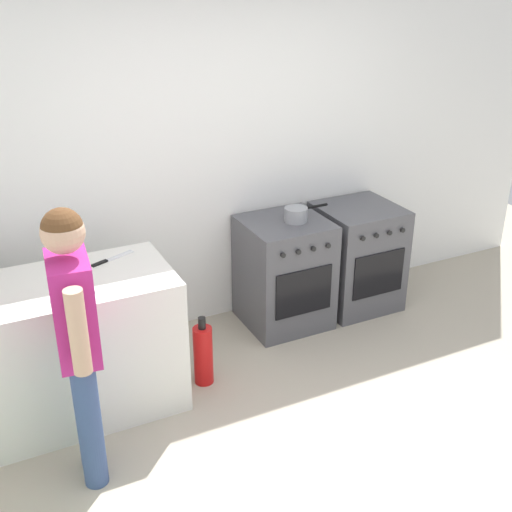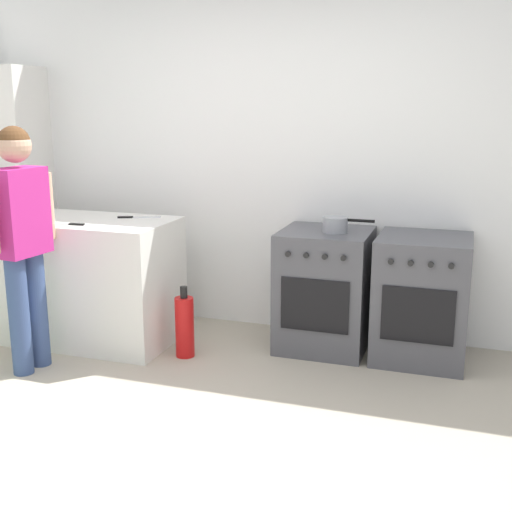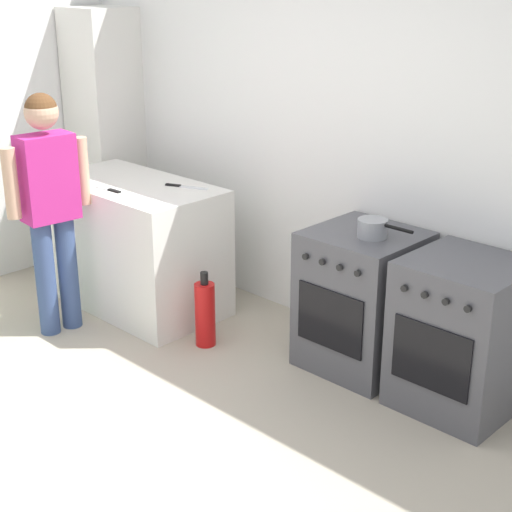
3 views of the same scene
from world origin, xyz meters
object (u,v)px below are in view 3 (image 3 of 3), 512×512
(knife_utility, at_px, (109,189))
(larder_cabinet, at_px, (106,137))
(pot, at_px, (373,228))
(oven_left, at_px, (362,300))
(person, at_px, (49,195))
(oven_right, at_px, (462,335))
(knife_chef, at_px, (185,187))
(fire_extinguisher, at_px, (205,314))

(knife_utility, distance_m, larder_cabinet, 1.21)
(pot, distance_m, larder_cabinet, 2.73)
(knife_utility, xyz_separation_m, larder_cabinet, (-0.99, 0.70, 0.10))
(oven_left, relative_size, pot, 2.41)
(person, relative_size, larder_cabinet, 0.79)
(oven_right, distance_m, knife_chef, 2.09)
(pot, distance_m, knife_utility, 1.83)
(person, bearing_deg, knife_chef, 64.48)
(oven_right, relative_size, person, 0.54)
(oven_right, bearing_deg, pot, -176.77)
(pot, bearing_deg, knife_utility, -162.13)
(oven_right, bearing_deg, knife_chef, -174.44)
(pot, height_order, knife_utility, pot)
(knife_utility, xyz_separation_m, fire_extinguisher, (0.79, 0.12, -0.69))
(knife_chef, bearing_deg, pot, 6.53)
(oven_right, bearing_deg, knife_utility, -165.71)
(person, relative_size, fire_extinguisher, 3.15)
(fire_extinguisher, distance_m, larder_cabinet, 2.03)
(knife_utility, bearing_deg, person, -100.33)
(oven_left, bearing_deg, fire_extinguisher, -151.22)
(oven_left, relative_size, knife_utility, 3.38)
(pot, bearing_deg, fire_extinguisher, -154.78)
(oven_left, bearing_deg, person, -150.16)
(pot, xyz_separation_m, knife_utility, (-1.74, -0.56, 0.00))
(oven_right, xyz_separation_m, knife_utility, (-2.33, -0.59, 0.48))
(pot, bearing_deg, oven_left, 155.55)
(oven_left, height_order, knife_utility, knife_utility)
(person, bearing_deg, oven_right, 22.51)
(pot, height_order, fire_extinguisher, pot)
(pot, bearing_deg, oven_right, 3.23)
(oven_left, xyz_separation_m, person, (-1.74, -1.00, 0.51))
(pot, distance_m, person, 2.05)
(larder_cabinet, bearing_deg, knife_utility, -35.19)
(pot, relative_size, person, 0.22)
(pot, relative_size, knife_utility, 1.40)
(oven_right, height_order, person, person)
(knife_chef, xyz_separation_m, person, (-0.38, -0.80, 0.03))
(knife_chef, bearing_deg, oven_left, 8.27)
(person, xyz_separation_m, larder_cabinet, (-0.91, 1.10, 0.07))
(larder_cabinet, bearing_deg, pot, -2.85)
(knife_utility, height_order, knife_chef, same)
(knife_utility, bearing_deg, fire_extinguisher, 8.30)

